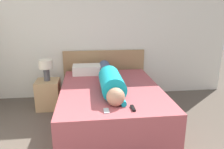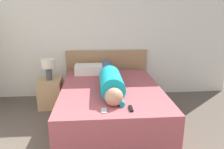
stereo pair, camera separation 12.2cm
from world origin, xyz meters
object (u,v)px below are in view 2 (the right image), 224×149
object	(u,v)px
tv_remote	(131,108)
cell_phone	(104,111)
table_lamp	(48,66)
pillow_near_headboard	(89,69)
nightstand	(51,93)
person_lying	(110,80)
bed	(111,105)

from	to	relation	value
tv_remote	cell_phone	world-z (taller)	tv_remote
table_lamp	cell_phone	distance (m)	1.73
pillow_near_headboard	nightstand	bearing A→B (deg)	-167.87
person_lying	cell_phone	distance (m)	0.79
cell_phone	nightstand	bearing A→B (deg)	121.93
bed	nightstand	size ratio (longest dim) A/B	3.93
table_lamp	pillow_near_headboard	bearing A→B (deg)	12.13
nightstand	pillow_near_headboard	bearing A→B (deg)	12.13
bed	cell_phone	world-z (taller)	cell_phone
nightstand	table_lamp	distance (m)	0.51
nightstand	tv_remote	world-z (taller)	tv_remote
bed	person_lying	xyz separation A→B (m)	(-0.02, -0.04, 0.42)
bed	table_lamp	xyz separation A→B (m)	(-1.05, 0.65, 0.49)
nightstand	tv_remote	xyz separation A→B (m)	(1.23, -1.44, 0.33)
bed	nightstand	xyz separation A→B (m)	(-1.05, 0.65, -0.03)
person_lying	cell_phone	xyz separation A→B (m)	(-0.13, -0.77, -0.13)
nightstand	tv_remote	bearing A→B (deg)	-49.48
nightstand	person_lying	xyz separation A→B (m)	(1.04, -0.69, 0.45)
person_lying	cell_phone	bearing A→B (deg)	-99.47
pillow_near_headboard	bed	bearing A→B (deg)	-66.51
table_lamp	tv_remote	xyz separation A→B (m)	(1.23, -1.44, -0.19)
pillow_near_headboard	person_lying	bearing A→B (deg)	-68.51
nightstand	tv_remote	size ratio (longest dim) A/B	3.44
person_lying	pillow_near_headboard	world-z (taller)	person_lying
tv_remote	bed	bearing A→B (deg)	102.37
table_lamp	tv_remote	distance (m)	1.90
nightstand	cell_phone	xyz separation A→B (m)	(0.91, -1.46, 0.32)
table_lamp	cell_phone	size ratio (longest dim) A/B	2.86
cell_phone	pillow_near_headboard	bearing A→B (deg)	97.14
tv_remote	nightstand	bearing A→B (deg)	130.52
pillow_near_headboard	table_lamp	bearing A→B (deg)	-167.87
table_lamp	person_lying	world-z (taller)	person_lying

